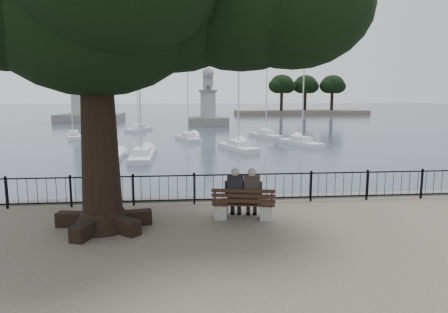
{
  "coord_description": "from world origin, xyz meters",
  "views": [
    {
      "loc": [
        -1.22,
        -10.52,
        3.63
      ],
      "look_at": [
        0.0,
        2.5,
        1.6
      ],
      "focal_mm": 32.0,
      "sensor_mm": 36.0,
      "label": 1
    }
  ],
  "objects": [
    {
      "name": "railing",
      "position": [
        0.0,
        2.5,
        0.56
      ],
      "size": [
        22.06,
        0.06,
        1.0
      ],
      "color": "black",
      "rests_on": "ground"
    },
    {
      "name": "person_left",
      "position": [
        0.19,
        0.88,
        0.71
      ],
      "size": [
        0.51,
        0.81,
        1.54
      ],
      "color": "black",
      "rests_on": "ground"
    },
    {
      "name": "far_shore",
      "position": [
        25.54,
        79.46,
        3.0
      ],
      "size": [
        30.0,
        8.6,
        9.18
      ],
      "color": "brown",
      "rests_on": "ground"
    },
    {
      "name": "sailboat_c",
      "position": [
        3.06,
        22.59,
        -0.71
      ],
      "size": [
        3.03,
        5.54,
        9.51
      ],
      "color": "silver",
      "rests_on": "ground"
    },
    {
      "name": "lighthouse",
      "position": [
        -18.0,
        62.0,
        12.35
      ],
      "size": [
        10.36,
        10.36,
        31.6
      ],
      "color": "#5E5A54",
      "rests_on": "ground"
    },
    {
      "name": "sailboat_e",
      "position": [
        -13.36,
        33.55,
        -0.64
      ],
      "size": [
        2.7,
        4.82,
        11.42
      ],
      "color": "silver",
      "rests_on": "ground"
    },
    {
      "name": "sailboat_f",
      "position": [
        -1.09,
        30.36,
        -0.67
      ],
      "size": [
        2.79,
        4.93,
        10.36
      ],
      "color": "silver",
      "rests_on": "ground"
    },
    {
      "name": "sailboat_b",
      "position": [
        -4.45,
        18.26,
        -0.66
      ],
      "size": [
        1.55,
        5.34,
        11.4
      ],
      "color": "silver",
      "rests_on": "ground"
    },
    {
      "name": "sailboat_h",
      "position": [
        -7.42,
        41.85,
        -0.64
      ],
      "size": [
        3.14,
        4.9,
        11.61
      ],
      "color": "silver",
      "rests_on": "ground"
    },
    {
      "name": "bench",
      "position": [
        0.41,
        0.73,
        0.34
      ],
      "size": [
        1.9,
        0.86,
        0.97
      ],
      "color": "gray",
      "rests_on": "ground"
    },
    {
      "name": "sailboat_a",
      "position": [
        -6.53,
        17.25,
        -0.71
      ],
      "size": [
        1.58,
        4.68,
        8.83
      ],
      "color": "silver",
      "rests_on": "ground"
    },
    {
      "name": "sailboat_g",
      "position": [
        7.35,
        32.35,
        -0.69
      ],
      "size": [
        3.06,
        5.28,
        10.08
      ],
      "color": "silver",
      "rests_on": "ground"
    },
    {
      "name": "sailboat_d",
      "position": [
        9.28,
        25.3,
        -0.72
      ],
      "size": [
        3.13,
        5.65,
        8.97
      ],
      "color": "silver",
      "rests_on": "ground"
    },
    {
      "name": "person_right",
      "position": [
        0.66,
        0.8,
        0.71
      ],
      "size": [
        0.51,
        0.81,
        1.54
      ],
      "color": "black",
      "rests_on": "ground"
    },
    {
      "name": "lion_monument",
      "position": [
        2.0,
        49.93,
        1.19
      ],
      "size": [
        5.92,
        5.92,
        8.75
      ],
      "color": "#5E5A54",
      "rests_on": "ground"
    },
    {
      "name": "harbor",
      "position": [
        0.0,
        3.0,
        -0.5
      ],
      "size": [
        260.0,
        260.0,
        1.2
      ],
      "color": "#5E5A54",
      "rests_on": "ground"
    }
  ]
}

